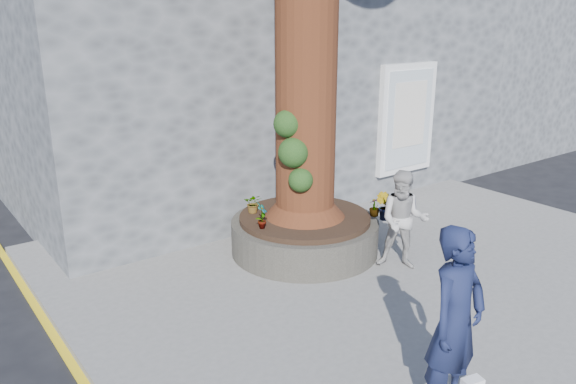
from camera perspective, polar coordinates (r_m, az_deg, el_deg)
ground at (r=7.21m, az=6.65°, el=-13.46°), size 120.00×120.00×0.00m
pavement at (r=8.75m, az=9.41°, el=-7.28°), size 9.00×8.00×0.12m
yellow_line at (r=6.70m, az=-20.42°, el=-17.21°), size 0.10×30.00×0.01m
stone_shop at (r=13.50m, az=-6.48°, el=15.14°), size 10.30×8.30×6.30m
neighbour_shop at (r=18.85m, az=15.76°, el=14.80°), size 6.00×8.00×6.00m
planter at (r=8.86m, az=1.70°, el=-4.26°), size 2.30×2.30×0.60m
man at (r=5.43m, az=16.66°, el=-12.60°), size 0.71×0.49×1.85m
woman at (r=8.32m, az=11.65°, el=-2.83°), size 0.89×0.91×1.47m
plant_a at (r=8.15m, az=-2.66°, el=-2.42°), size 0.25×0.24×0.40m
plant_b at (r=8.63m, az=9.67°, el=-1.44°), size 0.26×0.27×0.42m
plant_c at (r=8.77m, az=8.79°, el=-1.51°), size 0.18×0.18×0.29m
plant_d at (r=8.83m, az=-3.52°, el=-1.14°), size 0.38×0.37×0.31m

